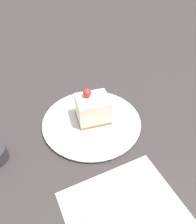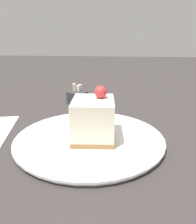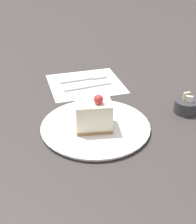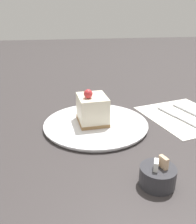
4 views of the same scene
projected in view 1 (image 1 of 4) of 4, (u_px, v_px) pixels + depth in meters
name	position (u px, v px, depth m)	size (l,w,h in m)	color
ground_plane	(100.00, 115.00, 0.68)	(4.00, 4.00, 0.00)	#383333
plate	(92.00, 122.00, 0.65)	(0.29, 0.29, 0.01)	white
cake_slice	(93.00, 109.00, 0.62)	(0.08, 0.10, 0.10)	#9E7547
napkin	(127.00, 215.00, 0.45)	(0.27, 0.29, 0.00)	white
knife	(126.00, 198.00, 0.47)	(0.06, 0.16, 0.00)	#B2B2B7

